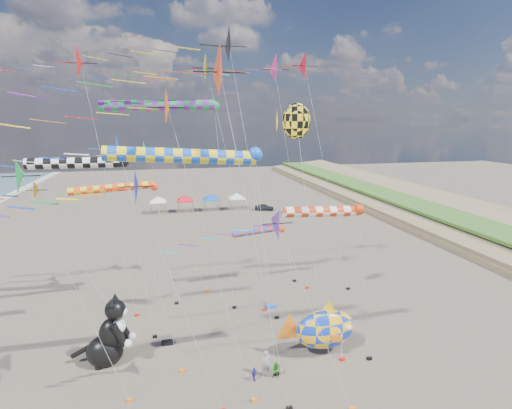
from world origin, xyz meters
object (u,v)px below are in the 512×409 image
Objects in this scene: child_green at (276,371)px; parked_car at (264,207)px; cat_inflatable at (107,330)px; fish_inflatable at (324,329)px; child_blue at (254,374)px; person_adult at (266,363)px.

parked_car reaches higher than child_green.
cat_inflatable reaches higher than fish_inflatable.
parked_car reaches higher than child_blue.
cat_inflatable is 10.92m from child_blue.
child_green reaches higher than child_blue.
fish_inflatable is (15.56, -2.56, -0.51)m from cat_inflatable.
fish_inflatable reaches higher than parked_car.
cat_inflatable is 1.43× the size of parked_car.
cat_inflatable reaches higher than person_adult.
child_green is (-4.25, -1.90, -1.54)m from fish_inflatable.
person_adult is at bearing -163.33° from fish_inflatable.
person_adult reaches higher than child_blue.
person_adult is at bearing 156.75° from child_green.
child_green is (0.58, -0.45, -0.33)m from person_adult.
fish_inflatable reaches higher than person_adult.
child_green is 0.32× the size of parked_car.
person_adult is at bearing -23.52° from child_blue.
person_adult is (10.72, -4.00, -1.72)m from cat_inflatable.
person_adult is (-4.83, -1.45, -1.20)m from fish_inflatable.
parked_car is at bearing 81.01° from fish_inflatable.
person_adult is 0.81m from child_green.
child_blue is at bearing -158.12° from person_adult.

